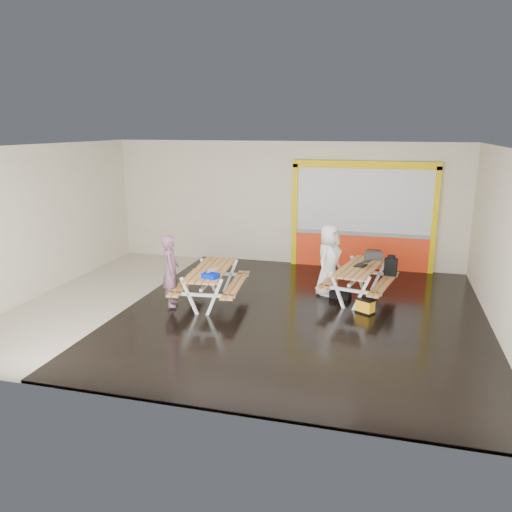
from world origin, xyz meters
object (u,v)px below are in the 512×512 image
(picnic_table_right, at_px, (360,274))
(person_right, at_px, (329,261))
(picnic_table_left, at_px, (211,277))
(fluke_bag, at_px, (365,306))
(toolbox, at_px, (373,255))
(person_left, at_px, (171,271))
(laptop_left, at_px, (208,273))
(backpack, at_px, (391,266))
(laptop_right, at_px, (363,264))
(blue_pouch, at_px, (210,276))
(dark_case, at_px, (340,294))

(picnic_table_right, xyz_separation_m, person_right, (-0.72, 0.15, 0.23))
(picnic_table_left, relative_size, picnic_table_right, 0.97)
(fluke_bag, bearing_deg, toolbox, 87.83)
(person_left, relative_size, fluke_bag, 3.63)
(laptop_left, xyz_separation_m, backpack, (3.75, 2.09, -0.13))
(toolbox, distance_m, backpack, 0.50)
(laptop_left, distance_m, toolbox, 4.06)
(laptop_right, relative_size, blue_pouch, 1.33)
(backpack, bearing_deg, person_left, -155.45)
(laptop_right, bearing_deg, picnic_table_left, -160.41)
(person_left, xyz_separation_m, person_right, (3.20, 1.75, -0.01))
(person_right, height_order, laptop_left, person_right)
(picnic_table_left, distance_m, laptop_right, 3.45)
(picnic_table_left, distance_m, fluke_bag, 3.42)
(person_left, bearing_deg, laptop_right, -88.99)
(toolbox, bearing_deg, laptop_left, -145.32)
(blue_pouch, relative_size, backpack, 0.69)
(fluke_bag, bearing_deg, laptop_right, 98.54)
(laptop_right, bearing_deg, blue_pouch, -149.20)
(picnic_table_right, relative_size, blue_pouch, 6.89)
(blue_pouch, distance_m, dark_case, 3.16)
(picnic_table_right, bearing_deg, laptop_left, -152.81)
(person_right, bearing_deg, laptop_right, -78.84)
(picnic_table_left, relative_size, person_right, 1.29)
(picnic_table_right, relative_size, person_left, 1.46)
(picnic_table_right, bearing_deg, toolbox, 70.15)
(picnic_table_right, xyz_separation_m, fluke_bag, (0.20, -0.91, -0.42))
(picnic_table_right, relative_size, fluke_bag, 5.29)
(backpack, distance_m, fluke_bag, 1.59)
(laptop_right, xyz_separation_m, backpack, (0.62, 0.47, -0.12))
(laptop_left, bearing_deg, picnic_table_right, 27.19)
(picnic_table_right, xyz_separation_m, backpack, (0.68, 0.51, 0.12))
(laptop_left, bearing_deg, dark_case, 29.99)
(backpack, bearing_deg, toolbox, 151.89)
(picnic_table_left, height_order, picnic_table_right, picnic_table_left)
(blue_pouch, distance_m, toolbox, 4.07)
(blue_pouch, bearing_deg, dark_case, 33.94)
(dark_case, bearing_deg, person_left, -156.17)
(person_left, height_order, laptop_left, person_left)
(blue_pouch, distance_m, fluke_bag, 3.34)
(person_left, xyz_separation_m, backpack, (4.60, 2.10, -0.12))
(person_left, relative_size, dark_case, 3.48)
(picnic_table_right, bearing_deg, backpack, 36.92)
(fluke_bag, bearing_deg, blue_pouch, -165.00)
(backpack, distance_m, dark_case, 1.36)
(picnic_table_left, height_order, dark_case, picnic_table_left)
(picnic_table_right, relative_size, dark_case, 5.06)
(laptop_left, relative_size, fluke_bag, 0.90)
(picnic_table_right, distance_m, fluke_bag, 1.02)
(picnic_table_right, bearing_deg, fluke_bag, -77.50)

